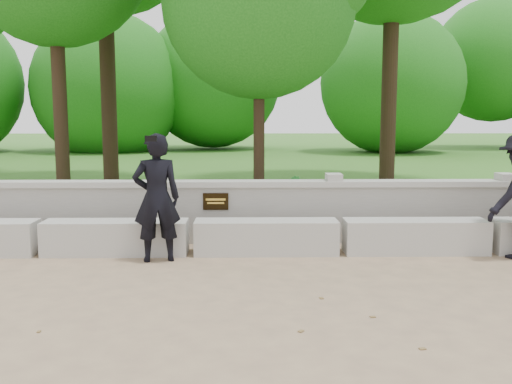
% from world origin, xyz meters
% --- Properties ---
extents(ground, '(80.00, 80.00, 0.00)m').
position_xyz_m(ground, '(0.00, 0.00, 0.00)').
color(ground, '#9D8260').
rests_on(ground, ground).
extents(lawn, '(40.00, 22.00, 0.25)m').
position_xyz_m(lawn, '(0.00, 14.00, 0.12)').
color(lawn, '#386E1D').
rests_on(lawn, ground).
extents(concrete_bench, '(11.90, 0.45, 0.45)m').
position_xyz_m(concrete_bench, '(0.00, 1.90, 0.22)').
color(concrete_bench, '#B2AFA8').
rests_on(concrete_bench, ground).
extents(parapet_wall, '(12.50, 0.35, 0.90)m').
position_xyz_m(parapet_wall, '(0.00, 2.60, 0.46)').
color(parapet_wall, '#A7A59E').
rests_on(parapet_wall, ground).
extents(man_main, '(0.66, 0.60, 1.62)m').
position_xyz_m(man_main, '(-0.39, 1.53, 0.81)').
color(man_main, black).
rests_on(man_main, ground).
extents(shrub_b, '(0.28, 0.33, 0.54)m').
position_xyz_m(shrub_b, '(1.55, 4.25, 0.52)').
color(shrub_b, green).
rests_on(shrub_b, lawn).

